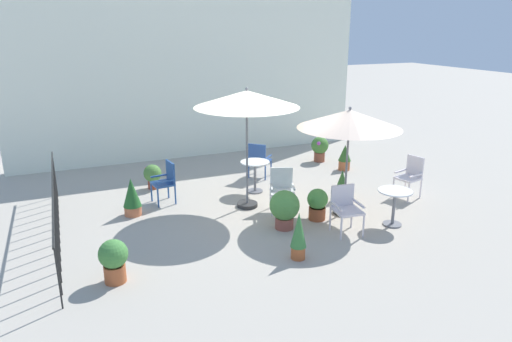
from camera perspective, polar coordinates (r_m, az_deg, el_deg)
The scene contains 21 objects.
ground_plane at distance 9.95m, azimuth -0.09°, elevation -4.53°, with size 60.00×60.00×0.00m, color #AEA495.
villa_facade at distance 13.63m, azimuth -7.82°, elevation 12.51°, with size 10.24×0.30×5.16m, color white.
terrace_railing at distance 9.04m, azimuth -23.45°, elevation -3.76°, with size 0.03×5.09×1.01m.
patio_umbrella_0 at distance 9.41m, azimuth -1.16°, elevation 8.70°, with size 2.15×2.15×2.54m.
patio_umbrella_1 at distance 9.28m, azimuth 11.39°, elevation 6.15°, with size 2.05×2.05×2.22m.
cafe_table_0 at distance 9.33m, azimuth 16.62°, elevation -3.57°, with size 0.65×0.65×0.72m.
cafe_table_1 at distance 10.72m, azimuth -0.12°, elevation 0.01°, with size 0.67×0.67×0.73m.
patio_chair_0 at distance 11.72m, azimuth 0.34°, elevation 1.56°, with size 0.67×0.67×0.91m.
patio_chair_1 at distance 10.95m, azimuth 18.45°, elevation -0.38°, with size 0.57×0.54×0.94m.
patio_chair_2 at distance 10.28m, azimuth -10.98°, elevation -1.03°, with size 0.49×0.52×0.91m.
patio_chair_3 at distance 9.66m, azimuth 3.20°, elevation -1.99°, with size 0.62×0.61×0.90m.
patio_chair_4 at distance 8.80m, azimuth 10.92°, elevation -4.24°, with size 0.54×0.55×0.89m.
potted_plant_0 at distance 10.45m, azimuth 10.49°, elevation -1.74°, with size 0.27×0.27×0.69m.
potted_plant_1 at distance 8.85m, azimuth 3.53°, elevation -4.51°, with size 0.58×0.58×0.76m.
potted_plant_2 at distance 7.75m, azimuth 5.25°, elevation -7.82°, with size 0.27×0.27×0.83m.
potted_plant_3 at distance 9.33m, azimuth 7.56°, elevation -3.93°, with size 0.42×0.42×0.64m.
potted_plant_4 at distance 9.77m, azimuth -14.99°, elevation -3.06°, with size 0.37×0.37×0.79m.
potted_plant_5 at distance 13.30m, azimuth 7.82°, elevation 2.90°, with size 0.49×0.49×0.72m.
potted_plant_6 at distance 12.63m, azimuth 10.83°, elevation 1.71°, with size 0.34×0.34×0.69m.
potted_plant_7 at distance 7.40m, azimuth -17.07°, elevation -10.27°, with size 0.44×0.44×0.69m.
potted_plant_8 at distance 11.26m, azimuth -12.59°, elevation -0.45°, with size 0.42×0.42×0.59m.
Camera 1 is at (-3.58, -8.50, 3.74)m, focal length 32.60 mm.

